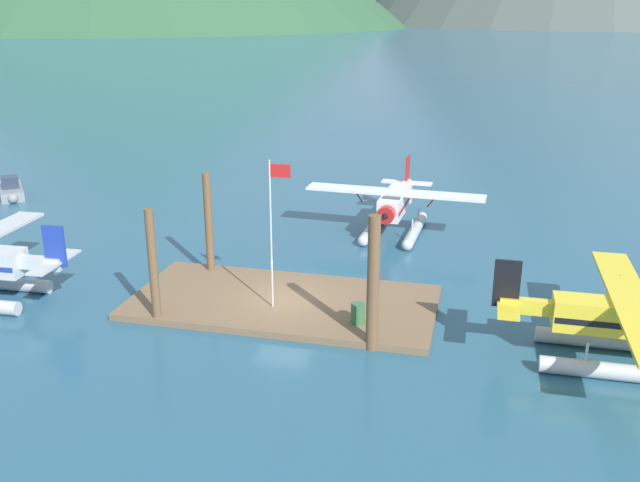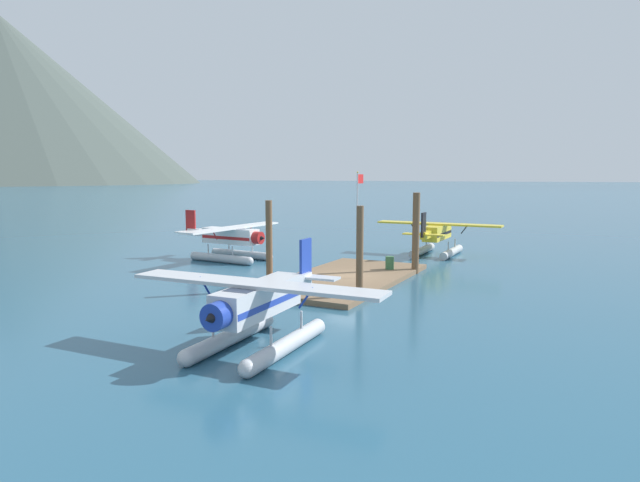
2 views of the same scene
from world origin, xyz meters
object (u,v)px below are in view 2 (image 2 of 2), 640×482
flagpole (358,213)px  fuel_drum (390,263)px  seaplane_silver_port_aft (258,309)px  seaplane_white_bow_right (231,240)px  seaplane_yellow_stbd_aft (437,236)px

flagpole → fuel_drum: 5.33m
seaplane_silver_port_aft → fuel_drum: bearing=3.4°
flagpole → seaplane_white_bow_right: bearing=73.9°
seaplane_yellow_stbd_aft → seaplane_silver_port_aft: 27.63m
seaplane_silver_port_aft → seaplane_white_bow_right: bearing=39.3°
seaplane_white_bow_right → seaplane_yellow_stbd_aft: size_ratio=1.00×
flagpole → seaplane_yellow_stbd_aft: flagpole is taller
seaplane_white_bow_right → seaplane_silver_port_aft: size_ratio=1.00×
flagpole → seaplane_white_bow_right: size_ratio=0.63×
flagpole → seaplane_silver_port_aft: 14.17m
fuel_drum → seaplane_white_bow_right: (-0.26, 13.14, 0.84)m
seaplane_white_bow_right → seaplane_yellow_stbd_aft: 17.13m
flagpole → seaplane_silver_port_aft: flagpole is taller
flagpole → seaplane_yellow_stbd_aft: bearing=-5.4°
seaplane_yellow_stbd_aft → seaplane_white_bow_right: bearing=126.9°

